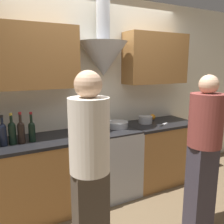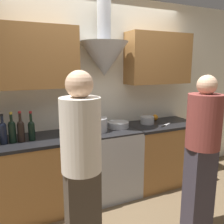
# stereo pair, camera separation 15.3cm
# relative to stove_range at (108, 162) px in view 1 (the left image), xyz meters

# --- Properties ---
(ground_plane) EXTENTS (12.00, 12.00, 0.00)m
(ground_plane) POSITION_rel_stove_range_xyz_m (0.00, -0.33, -0.45)
(ground_plane) COLOR brown
(wall_back) EXTENTS (8.40, 0.61, 2.60)m
(wall_back) POSITION_rel_stove_range_xyz_m (-0.05, 0.27, 1.02)
(wall_back) COLOR silver
(wall_back) RESTS_ON ground_plane
(counter_left) EXTENTS (1.26, 0.62, 0.90)m
(counter_left) POSITION_rel_stove_range_xyz_m (-0.98, -0.00, -0.00)
(counter_left) COLOR #9E6B38
(counter_left) RESTS_ON ground_plane
(counter_right) EXTENTS (0.98, 0.62, 0.90)m
(counter_right) POSITION_rel_stove_range_xyz_m (0.84, -0.00, -0.00)
(counter_right) COLOR #9E6B38
(counter_right) RESTS_ON ground_plane
(stove_range) EXTENTS (0.72, 0.60, 0.90)m
(stove_range) POSITION_rel_stove_range_xyz_m (0.00, 0.00, 0.00)
(stove_range) COLOR #A8AAAF
(stove_range) RESTS_ON ground_plane
(wine_bottle_3) EXTENTS (0.07, 0.07, 0.32)m
(wine_bottle_3) POSITION_rel_stove_range_xyz_m (-1.23, -0.04, 0.58)
(wine_bottle_3) COLOR black
(wine_bottle_3) RESTS_ON counter_left
(wine_bottle_4) EXTENTS (0.08, 0.08, 0.33)m
(wine_bottle_4) POSITION_rel_stove_range_xyz_m (-1.14, -0.03, 0.58)
(wine_bottle_4) COLOR black
(wine_bottle_4) RESTS_ON counter_left
(wine_bottle_5) EXTENTS (0.08, 0.08, 0.34)m
(wine_bottle_5) POSITION_rel_stove_range_xyz_m (-1.06, -0.04, 0.58)
(wine_bottle_5) COLOR black
(wine_bottle_5) RESTS_ON counter_left
(wine_bottle_6) EXTENTS (0.07, 0.07, 0.33)m
(wine_bottle_6) POSITION_rel_stove_range_xyz_m (-0.95, -0.03, 0.57)
(wine_bottle_6) COLOR black
(wine_bottle_6) RESTS_ON counter_left
(stock_pot) EXTENTS (0.26, 0.26, 0.17)m
(stock_pot) POSITION_rel_stove_range_xyz_m (-0.16, -0.00, 0.53)
(stock_pot) COLOR #A8AAAF
(stock_pot) RESTS_ON stove_range
(mixing_bowl) EXTENTS (0.29, 0.29, 0.08)m
(mixing_bowl) POSITION_rel_stove_range_xyz_m (0.16, 0.05, 0.48)
(mixing_bowl) COLOR #A8AAAF
(mixing_bowl) RESTS_ON stove_range
(orange_fruit) EXTENTS (0.09, 0.09, 0.09)m
(orange_fruit) POSITION_rel_stove_range_xyz_m (0.85, 0.18, 0.49)
(orange_fruit) COLOR orange
(orange_fruit) RESTS_ON counter_right
(saucepan) EXTENTS (0.19, 0.19, 0.10)m
(saucepan) POSITION_rel_stove_range_xyz_m (0.63, 0.06, 0.49)
(saucepan) COLOR #A8AAAF
(saucepan) RESTS_ON counter_right
(chefs_knife) EXTENTS (0.24, 0.15, 0.01)m
(chefs_knife) POSITION_rel_stove_range_xyz_m (0.81, -0.13, 0.45)
(chefs_knife) COLOR silver
(chefs_knife) RESTS_ON counter_right
(person_foreground_left) EXTENTS (0.30, 0.30, 1.68)m
(person_foreground_left) POSITION_rel_stove_range_xyz_m (-0.71, -1.07, 0.49)
(person_foreground_left) COLOR #473D33
(person_foreground_left) RESTS_ON ground_plane
(person_foreground_right) EXTENTS (0.32, 0.32, 1.63)m
(person_foreground_right) POSITION_rel_stove_range_xyz_m (0.50, -1.09, 0.45)
(person_foreground_right) COLOR #38333D
(person_foreground_right) RESTS_ON ground_plane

